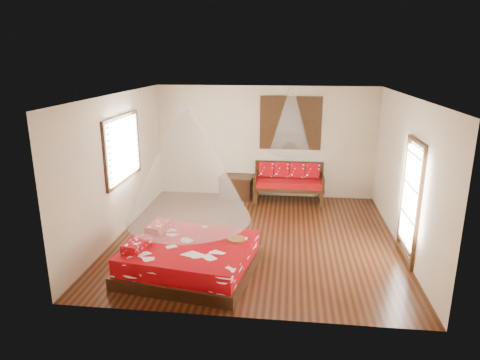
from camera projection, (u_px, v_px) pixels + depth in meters
The scene contains 10 objects.
room at pixel (257, 170), 8.16m from camera, with size 5.54×5.54×2.84m.
bed at pixel (189, 258), 7.13m from camera, with size 2.31×2.15×0.64m.
daybed at pixel (289, 181), 10.61m from camera, with size 1.72×0.76×0.94m.
storage_chest at pixel (237, 187), 10.89m from camera, with size 0.90×0.70×0.57m.
shutter_panel at pixel (291, 123), 10.55m from camera, with size 1.52×0.06×1.32m.
window_left at pixel (123, 149), 8.58m from camera, with size 0.10×1.74×1.34m.
glazed_door at pixel (410, 202), 7.38m from camera, with size 0.08×1.02×2.16m.
wine_tray at pixel (236, 236), 7.20m from camera, with size 0.30×0.30×0.24m.
mosquito_net_main at pixel (187, 165), 6.68m from camera, with size 2.01×2.01×1.80m, color white.
mosquito_net_daybed at pixel (291, 122), 10.07m from camera, with size 0.99×0.99×1.50m, color white.
Camera 1 is at (0.62, -7.88, 3.48)m, focal length 32.00 mm.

